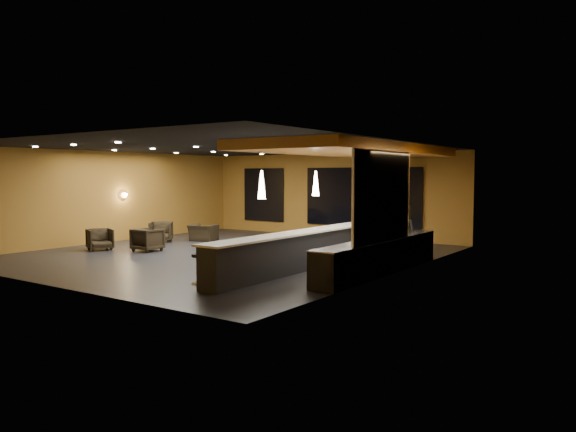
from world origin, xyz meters
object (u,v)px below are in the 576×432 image
Objects in this scene: bar_stool_5 at (323,240)px; bar_stool_6 at (344,239)px; armchair_a at (100,239)px; bar_stool_4 at (298,244)px; bar_stool_0 at (199,265)px; pendant_1 at (316,183)px; prep_counter at (380,257)px; bar_stool_3 at (285,248)px; staff_c at (403,232)px; pendant_2 at (357,183)px; staff_b at (398,234)px; bar_stool_1 at (235,257)px; armchair_d at (203,233)px; pendant_0 at (262,185)px; bar_stool_2 at (255,252)px; staff_a at (362,230)px; column at (379,200)px; armchair_b at (148,240)px; bar_counter at (306,250)px; armchair_c at (161,232)px.

bar_stool_5 is 1.07m from bar_stool_6.
armchair_a is 7.25m from bar_stool_4.
bar_stool_0 is at bearing -88.88° from bar_stool_4.
pendant_1 reaches higher than bar_stool_0.
bar_stool_6 is (0.18, 1.06, -0.05)m from bar_stool_5.
bar_stool_4 is (-2.93, 0.51, 0.07)m from prep_counter.
staff_c is at bearing 50.79° from bar_stool_3.
pendant_2 is 0.44× the size of staff_b.
staff_b is 5.67m from bar_stool_1.
prep_counter is 9.32m from armchair_d.
pendant_0 is 0.88× the size of bar_stool_2.
bar_stool_4 is (-1.53, -1.20, -0.43)m from staff_a.
column is at bearing -31.62° from armchair_a.
pendant_1 is 0.97× the size of bar_stool_6.
armchair_b is (-8.36, -0.60, -0.04)m from prep_counter.
staff_a is 9.08m from armchair_a.
pendant_2 reaches higher than armchair_d.
staff_c is (1.60, 2.97, 0.37)m from bar_counter.
staff_a reaches higher than bar_stool_1.
pendant_0 reaches higher than bar_stool_6.
bar_stool_3 is (-0.76, -2.92, -1.86)m from pendant_2.
prep_counter is at bearing -69.42° from staff_b.
bar_stool_3 is at bearing 88.57° from bar_stool_0.
armchair_a is at bearing -150.23° from staff_b.
bar_stool_2 is 1.09× the size of bar_stool_6.
staff_c is 2.25× the size of bar_stool_3.
bar_counter is at bearing 73.81° from bar_stool_1.
bar_stool_1 reaches higher than bar_stool_5.
staff_b is 1.99× the size of bar_stool_2.
armchair_c is at bearing 165.78° from bar_counter.
column is 3.54× the size of armchair_d.
pendant_1 is 0.40× the size of staff_c.
bar_counter is 4.62× the size of staff_c.
bar_counter is 5.07× the size of staff_b.
pendant_0 is 2.50m from pendant_1.
pendant_2 is 8.34m from armchair_c.
bar_counter is 6.36m from armchair_b.
armchair_d is at bearing 178.30° from pendant_2.
bar_stool_6 is (0.00, 5.58, -0.06)m from bar_stool_1.
bar_stool_5 reaches higher than armchair_a.
bar_stool_5 is (-0.84, -0.72, -1.83)m from pendant_2.
armchair_d is 6.27m from bar_stool_6.
bar_counter is 3.39m from staff_c.
bar_stool_6 is at bearing 102.95° from pendant_1.
armchair_c is at bearing 171.78° from bar_stool_4.
bar_stool_0 is (-2.84, -3.85, 0.03)m from prep_counter.
bar_stool_6 is (-2.25, 0.36, -0.40)m from staff_c.
prep_counter is at bearing -9.91° from bar_stool_4.
staff_c is at bearing 57.08° from pendant_1.
bar_stool_1 reaches higher than bar_stool_6.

